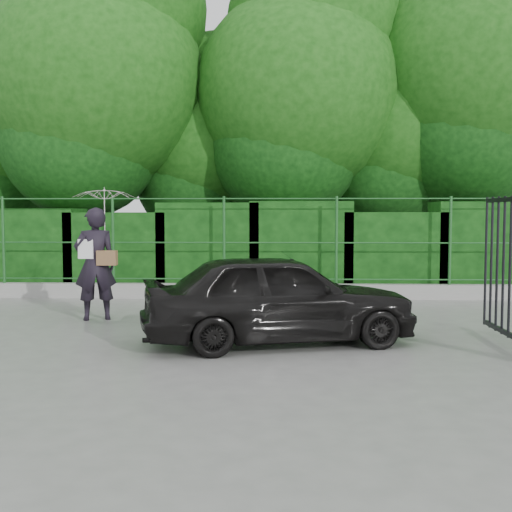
{
  "coord_description": "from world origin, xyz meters",
  "views": [
    {
      "loc": [
        1.51,
        -8.61,
        1.79
      ],
      "look_at": [
        1.17,
        1.3,
        1.1
      ],
      "focal_mm": 45.0,
      "sensor_mm": 36.0,
      "label": 1
    }
  ],
  "objects": [
    {
      "name": "fence",
      "position": [
        0.22,
        4.5,
        1.2
      ],
      "size": [
        14.13,
        0.06,
        1.8
      ],
      "color": "#1F5723",
      "rests_on": "kerb"
    },
    {
      "name": "kerb",
      "position": [
        0.0,
        4.5,
        0.15
      ],
      "size": [
        14.0,
        0.25,
        0.3
      ],
      "primitive_type": "cube",
      "color": "#9E9E99",
      "rests_on": "ground"
    },
    {
      "name": "car",
      "position": [
        1.51,
        0.0,
        0.63
      ],
      "size": [
        3.93,
        2.36,
        1.25
      ],
      "primitive_type": "imported",
      "rotation": [
        0.0,
        0.0,
        1.83
      ],
      "color": "black",
      "rests_on": "ground"
    },
    {
      "name": "trees",
      "position": [
        1.14,
        7.74,
        4.62
      ],
      "size": [
        17.1,
        6.15,
        8.08
      ],
      "color": "black",
      "rests_on": "ground"
    },
    {
      "name": "hedge",
      "position": [
        0.05,
        5.5,
        0.95
      ],
      "size": [
        14.2,
        1.2,
        2.01
      ],
      "color": "black",
      "rests_on": "ground"
    },
    {
      "name": "woman",
      "position": [
        -1.41,
        1.83,
        1.42
      ],
      "size": [
        1.03,
        1.0,
        2.19
      ],
      "color": "black",
      "rests_on": "ground"
    },
    {
      "name": "ground",
      "position": [
        0.0,
        0.0,
        0.0
      ],
      "size": [
        80.0,
        80.0,
        0.0
      ],
      "primitive_type": "plane",
      "color": "gray"
    }
  ]
}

